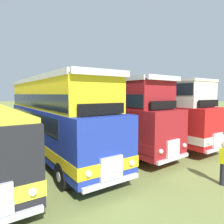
% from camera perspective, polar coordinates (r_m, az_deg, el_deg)
% --- Properties ---
extents(ground_plane, '(200.00, 200.00, 0.00)m').
position_cam_1_polar(ground_plane, '(11.85, -23.47, -13.23)').
color(ground_plane, olive).
extents(bus_fourth_in_row, '(3.13, 11.37, 4.52)m').
position_cam_1_polar(bus_fourth_in_row, '(12.03, -15.73, -1.20)').
color(bus_fourth_in_row, '#1E339E').
rests_on(bus_fourth_in_row, ground).
extents(bus_fifth_in_row, '(2.64, 10.08, 4.52)m').
position_cam_1_polar(bus_fifth_in_row, '(13.51, -1.02, -0.36)').
color(bus_fifth_in_row, maroon).
rests_on(bus_fifth_in_row, ground).
extents(bus_sixth_in_row, '(3.02, 11.30, 4.49)m').
position_cam_1_polar(bus_sixth_in_row, '(15.95, 9.17, 0.84)').
color(bus_sixth_in_row, red).
rests_on(bus_sixth_in_row, ground).
extents(marshal_person, '(0.36, 0.24, 1.73)m').
position_cam_1_polar(marshal_person, '(9.47, 28.73, -12.45)').
color(marshal_person, '#23232D').
rests_on(marshal_person, ground).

